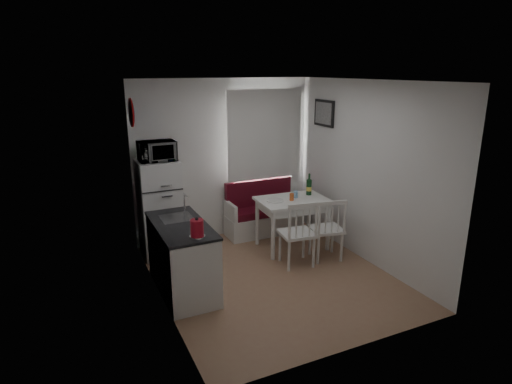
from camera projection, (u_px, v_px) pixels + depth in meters
floor at (272, 276)px, 5.86m from camera, size 3.00×3.50×0.02m
ceiling at (274, 80)px, 5.14m from camera, size 3.00×3.50×0.02m
wall_back at (224, 159)px, 7.02m from camera, size 3.00×0.02×2.60m
wall_front at (359, 229)px, 3.98m from camera, size 3.00×0.02×2.60m
wall_left at (157, 199)px, 4.89m from camera, size 0.02×3.50×2.60m
wall_right at (366, 173)px, 6.11m from camera, size 0.02×3.50×2.60m
window at (263, 137)px, 7.19m from camera, size 1.22×0.06×1.47m
curtain at (265, 135)px, 7.12m from camera, size 1.35×0.02×1.50m
kitchen_counter at (182, 257)px, 5.38m from camera, size 0.62×1.32×1.16m
wall_sign at (132, 113)px, 5.93m from camera, size 0.03×0.40×0.40m
picture_frame at (324, 113)px, 6.85m from camera, size 0.04×0.52×0.42m
bench at (262, 216)px, 7.33m from camera, size 1.27×0.49×0.91m
dining_table at (293, 205)px, 6.63m from camera, size 1.10×0.80×0.80m
chair_left at (301, 227)px, 5.97m from camera, size 0.52×0.50×0.53m
chair_right at (330, 223)px, 6.18m from camera, size 0.53×0.51×0.51m
fridge at (160, 208)px, 6.40m from camera, size 0.58×0.58×1.46m
microwave at (157, 151)px, 6.11m from camera, size 0.52×0.35×0.29m
kettle at (197, 228)px, 4.78m from camera, size 0.18×0.18×0.24m
wine_bottle at (309, 184)px, 6.78m from camera, size 0.09×0.09×0.35m
drinking_glass_orange at (292, 197)px, 6.52m from camera, size 0.07×0.07×0.11m
drinking_glass_blue at (296, 194)px, 6.66m from camera, size 0.07×0.07×0.11m
plate at (275, 201)px, 6.49m from camera, size 0.26×0.26×0.02m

